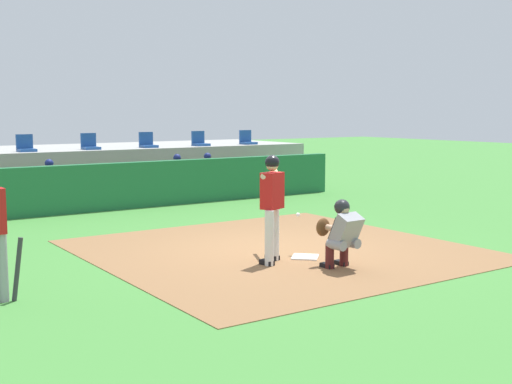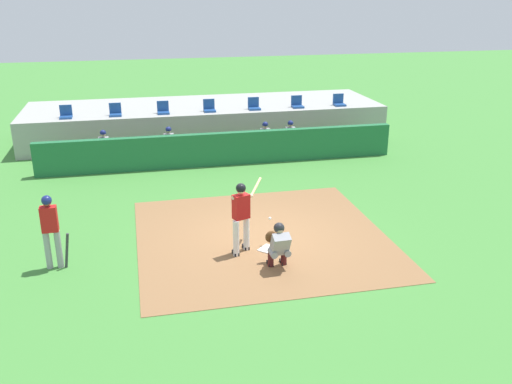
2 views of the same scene
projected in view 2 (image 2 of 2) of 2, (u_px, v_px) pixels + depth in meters
The scene contains 20 objects.
ground_plane at pixel (262, 237), 14.57m from camera, with size 80.00×80.00×0.00m, color #428438.
dirt_infield at pixel (262, 237), 14.57m from camera, with size 6.40×6.40×0.01m, color olive.
home_plate at pixel (269, 249), 13.83m from camera, with size 0.44×0.44×0.02m, color white.
batter_at_plate at pixel (242, 213), 13.37m from camera, with size 0.96×1.19×1.80m.
catcher_crouched at pixel (278, 244), 12.77m from camera, with size 0.49×1.63×1.13m.
on_deck_batter at pixel (51, 227), 12.63m from camera, with size 0.58×0.23×1.79m.
dugout_wall at pixel (221, 149), 20.32m from camera, with size 13.00×0.30×1.20m, color #1E6638.
dugout_bench at pixel (217, 151), 21.37m from camera, with size 11.80×0.44×0.45m, color olive.
dugout_player_0 at pixel (104, 148), 20.22m from camera, with size 0.49×0.70×1.30m.
dugout_player_1 at pixel (169, 144), 20.70m from camera, with size 0.49×0.70×1.30m.
dugout_player_2 at pixel (266, 138), 21.45m from camera, with size 0.49×0.70×1.30m.
dugout_player_3 at pixel (291, 137), 21.66m from camera, with size 0.49×0.70×1.30m.
stands_platform at pixel (205, 120), 24.32m from camera, with size 15.00×4.40×1.40m, color #9E9E99.
stadium_seat_0 at pixel (66, 114), 21.49m from camera, with size 0.46×0.46×0.48m.
stadium_seat_1 at pixel (115, 112), 21.87m from camera, with size 0.46×0.46×0.48m.
stadium_seat_2 at pixel (163, 110), 22.26m from camera, with size 0.46×0.46×0.48m.
stadium_seat_3 at pixel (209, 108), 22.64m from camera, with size 0.46×0.46×0.48m.
stadium_seat_4 at pixel (254, 106), 23.02m from camera, with size 0.46×0.46×0.48m.
stadium_seat_5 at pixel (297, 104), 23.40m from camera, with size 0.46×0.46×0.48m.
stadium_seat_6 at pixel (339, 102), 23.78m from camera, with size 0.46×0.46×0.48m.
Camera 2 is at (-3.05, -12.92, 6.11)m, focal length 39.17 mm.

